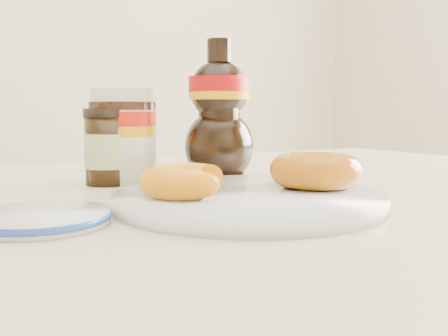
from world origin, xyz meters
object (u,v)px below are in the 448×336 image
donut_whole (316,170)px  nutella_jar (123,132)px  syrup_bottle (219,111)px  blue_rim_saucer (42,218)px  dark_jar (108,148)px  dining_table (207,262)px  plate (248,199)px  donut_bitten (183,181)px

donut_whole → nutella_jar: (-0.14, 0.24, 0.04)m
syrup_bottle → blue_rim_saucer: size_ratio=1.66×
nutella_jar → dark_jar: size_ratio=1.27×
dining_table → syrup_bottle: 0.22m
syrup_bottle → dark_jar: size_ratio=1.94×
dining_table → plate: (0.00, -0.08, 0.09)m
blue_rim_saucer → dark_jar: bearing=58.3°
syrup_bottle → blue_rim_saucer: (-0.28, -0.17, -0.09)m
plate → donut_whole: size_ratio=2.74×
plate → syrup_bottle: 0.22m
nutella_jar → dark_jar: bearing=-157.8°
plate → syrup_bottle: (0.07, 0.18, 0.09)m
dining_table → donut_whole: bearing=-43.3°
nutella_jar → syrup_bottle: 0.14m
dark_jar → blue_rim_saucer: (-0.13, -0.21, -0.04)m
dining_table → blue_rim_saucer: size_ratio=11.68×
blue_rim_saucer → nutella_jar: bearing=54.9°
donut_whole → syrup_bottle: size_ratio=0.52×
plate → syrup_bottle: size_ratio=1.43×
donut_bitten → dark_jar: 0.21m
donut_whole → nutella_jar: size_ratio=0.80×
donut_bitten → blue_rim_saucer: 0.14m
plate → donut_whole: 0.09m
syrup_bottle → dark_jar: bearing=164.7°
syrup_bottle → donut_whole: bearing=-85.0°
plate → blue_rim_saucer: plate is taller
donut_bitten → syrup_bottle: (0.14, 0.17, 0.07)m
dining_table → blue_rim_saucer: blue_rim_saucer is taller
donut_bitten → nutella_jar: bearing=90.0°
plate → syrup_bottle: syrup_bottle is taller
donut_bitten → dark_jar: size_ratio=0.87×
plate → donut_whole: donut_whole is taller
plate → donut_bitten: size_ratio=3.21×
nutella_jar → plate: bearing=-77.5°
plate → donut_whole: bearing=-2.1°
dining_table → nutella_jar: (-0.05, 0.15, 0.15)m
donut_whole → syrup_bottle: bearing=95.0°
syrup_bottle → dark_jar: (-0.15, 0.04, -0.05)m
dining_table → donut_bitten: (-0.06, -0.07, 0.11)m
nutella_jar → donut_whole: bearing=-59.4°
donut_whole → dark_jar: size_ratio=1.01×
donut_bitten → nutella_jar: size_ratio=0.68×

